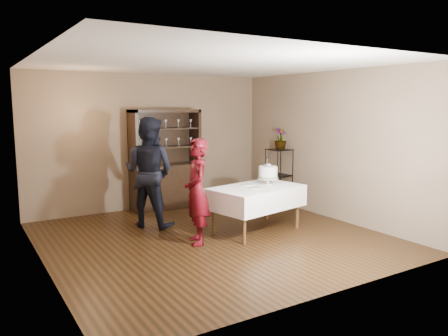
# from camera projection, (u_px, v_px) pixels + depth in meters

# --- Properties ---
(floor) EXTENTS (5.00, 5.00, 0.00)m
(floor) POSITION_uv_depth(u_px,v_px,m) (213.00, 237.00, 6.93)
(floor) COLOR black
(floor) RESTS_ON ground
(ceiling) EXTENTS (5.00, 5.00, 0.00)m
(ceiling) POSITION_uv_depth(u_px,v_px,m) (212.00, 64.00, 6.54)
(ceiling) COLOR silver
(ceiling) RESTS_ON back_wall
(back_wall) EXTENTS (5.00, 0.02, 2.70)m
(back_wall) POSITION_uv_depth(u_px,v_px,m) (151.00, 142.00, 8.84)
(back_wall) COLOR brown
(back_wall) RESTS_ON floor
(wall_left) EXTENTS (0.02, 5.00, 2.70)m
(wall_left) POSITION_uv_depth(u_px,v_px,m) (39.00, 164.00, 5.44)
(wall_left) COLOR brown
(wall_left) RESTS_ON floor
(wall_right) EXTENTS (0.02, 5.00, 2.70)m
(wall_right) POSITION_uv_depth(u_px,v_px,m) (330.00, 145.00, 8.03)
(wall_right) COLOR brown
(wall_right) RESTS_ON floor
(china_hutch) EXTENTS (1.40, 0.48, 2.00)m
(china_hutch) POSITION_uv_depth(u_px,v_px,m) (166.00, 176.00, 8.84)
(china_hutch) COLOR black
(china_hutch) RESTS_ON floor
(plant_etagere) EXTENTS (0.42, 0.42, 1.20)m
(plant_etagere) POSITION_uv_depth(u_px,v_px,m) (279.00, 175.00, 9.03)
(plant_etagere) COLOR black
(plant_etagere) RESTS_ON floor
(cake_table) EXTENTS (1.66, 1.20, 0.75)m
(cake_table) POSITION_uv_depth(u_px,v_px,m) (256.00, 197.00, 7.21)
(cake_table) COLOR white
(cake_table) RESTS_ON floor
(woman) EXTENTS (0.54, 0.67, 1.60)m
(woman) POSITION_uv_depth(u_px,v_px,m) (197.00, 191.00, 6.54)
(woman) COLOR #3C050D
(woman) RESTS_ON floor
(man) EXTENTS (1.14, 1.16, 1.89)m
(man) POSITION_uv_depth(u_px,v_px,m) (149.00, 172.00, 7.49)
(man) COLOR black
(man) RESTS_ON floor
(cake) EXTENTS (0.36, 0.36, 0.48)m
(cake) POSITION_uv_depth(u_px,v_px,m) (268.00, 173.00, 7.39)
(cake) COLOR white
(cake) RESTS_ON cake_table
(plate_near) EXTENTS (0.24, 0.24, 0.01)m
(plate_near) POSITION_uv_depth(u_px,v_px,m) (256.00, 188.00, 7.04)
(plate_near) COLOR white
(plate_near) RESTS_ON cake_table
(plate_far) EXTENTS (0.23, 0.23, 0.01)m
(plate_far) POSITION_uv_depth(u_px,v_px,m) (247.00, 185.00, 7.32)
(plate_far) COLOR white
(plate_far) RESTS_ON cake_table
(potted_plant) EXTENTS (0.27, 0.27, 0.43)m
(potted_plant) POSITION_uv_depth(u_px,v_px,m) (280.00, 139.00, 8.88)
(potted_plant) COLOR #3C612E
(potted_plant) RESTS_ON plant_etagere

